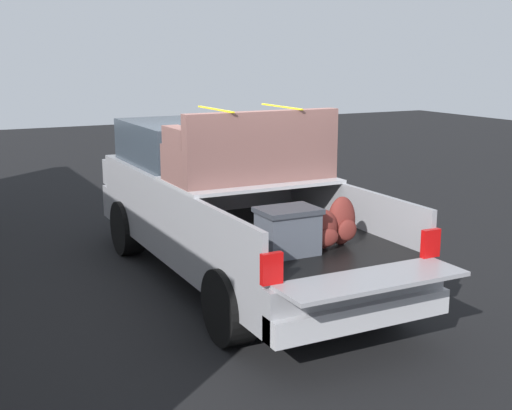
% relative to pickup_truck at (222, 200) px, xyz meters
% --- Properties ---
extents(ground_plane, '(40.00, 40.00, 0.00)m').
position_rel_pickup_truck_xyz_m(ground_plane, '(-0.38, -0.00, -0.97)').
color(ground_plane, black).
extents(pickup_truck, '(6.05, 2.06, 2.23)m').
position_rel_pickup_truck_xyz_m(pickup_truck, '(0.00, 0.00, 0.00)').
color(pickup_truck, gray).
rests_on(pickup_truck, ground_plane).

